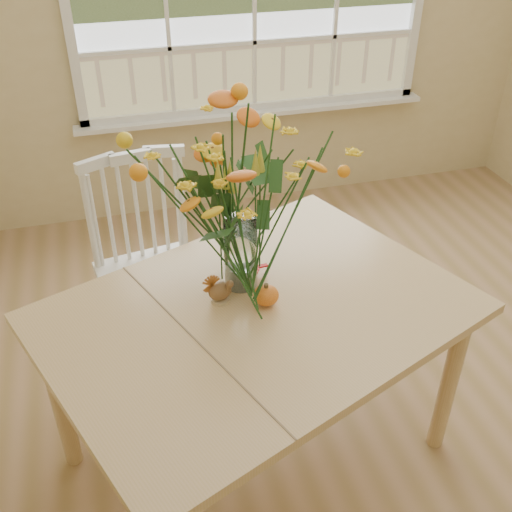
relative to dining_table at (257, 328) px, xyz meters
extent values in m
cube|color=#9A7B4A|center=(0.59, -0.02, -0.71)|extent=(4.00, 4.50, 0.01)
cube|color=#CBB681|center=(0.59, 2.23, 0.65)|extent=(4.00, 0.02, 2.70)
cube|color=white|center=(0.59, 2.16, -0.01)|extent=(2.42, 0.12, 0.03)
cube|color=tan|center=(0.00, 0.00, 0.07)|extent=(1.77, 1.54, 0.04)
cube|color=tan|center=(0.00, 0.00, 0.00)|extent=(1.62, 1.38, 0.10)
cylinder|color=tan|center=(-0.77, 0.16, -0.33)|extent=(0.07, 0.07, 0.76)
cylinder|color=tan|center=(0.77, -0.16, -0.33)|extent=(0.07, 0.07, 0.76)
cylinder|color=tan|center=(0.44, 0.65, -0.33)|extent=(0.07, 0.07, 0.76)
cube|color=white|center=(-0.31, 0.69, -0.21)|extent=(0.55, 0.53, 0.05)
cube|color=white|center=(-0.34, 0.88, 0.07)|extent=(0.49, 0.11, 0.55)
cylinder|color=white|center=(-0.47, 0.49, -0.47)|extent=(0.04, 0.04, 0.48)
cylinder|color=white|center=(-0.53, 0.84, -0.47)|extent=(0.04, 0.04, 0.48)
cylinder|color=white|center=(-0.10, 0.55, -0.47)|extent=(0.04, 0.04, 0.48)
cylinder|color=white|center=(-0.16, 0.89, -0.47)|extent=(0.04, 0.04, 0.48)
cylinder|color=white|center=(-0.02, 0.17, 0.23)|extent=(0.13, 0.13, 0.28)
ellipsoid|color=#CD5B18|center=(0.04, 0.02, 0.13)|extent=(0.09, 0.09, 0.07)
cylinder|color=#CCB78C|center=(-0.12, 0.08, 0.10)|extent=(0.07, 0.07, 0.01)
ellipsoid|color=brown|center=(-0.12, 0.08, 0.14)|extent=(0.10, 0.08, 0.07)
ellipsoid|color=#38160F|center=(0.01, 0.20, 0.13)|extent=(0.08, 0.08, 0.07)
camera|label=1|loc=(-0.45, -1.62, 1.47)|focal=42.00mm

